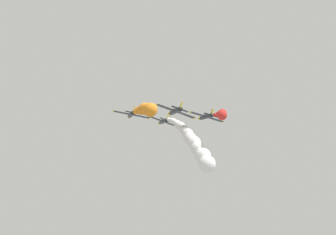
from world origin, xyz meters
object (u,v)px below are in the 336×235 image
object	(u,v)px
airplane_right_inner	(206,117)
airplane_left_inner	(131,114)
airplane_left_outer	(175,111)
airplane_lead	(163,121)

from	to	relation	value
airplane_right_inner	airplane_left_inner	bearing A→B (deg)	-178.24
airplane_left_outer	airplane_left_inner	bearing A→B (deg)	130.72
airplane_lead	airplane_right_inner	world-z (taller)	airplane_right_inner
airplane_left_inner	airplane_right_inner	size ratio (longest dim) A/B	1.00
airplane_left_inner	airplane_lead	bearing A→B (deg)	44.38
airplane_left_inner	airplane_left_outer	distance (m)	13.87
airplane_left_inner	airplane_right_inner	world-z (taller)	airplane_left_inner
airplane_lead	airplane_right_inner	xyz separation A→B (m)	(9.77, -9.48, 0.75)
airplane_lead	airplane_left_inner	bearing A→B (deg)	-135.62
airplane_lead	airplane_left_outer	xyz separation A→B (m)	(-1.27, -20.61, 0.89)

